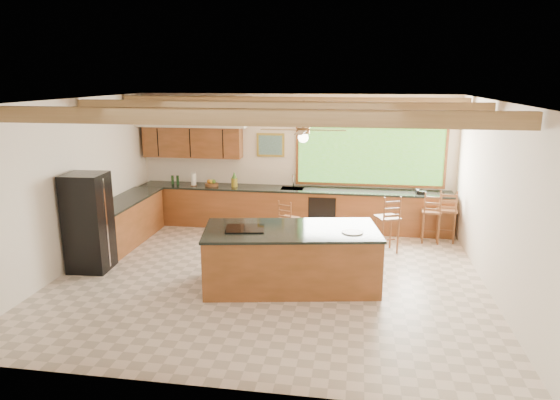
# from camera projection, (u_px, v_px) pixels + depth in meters

# --- Properties ---
(ground) EXTENTS (7.20, 7.20, 0.00)m
(ground) POSITION_uv_depth(u_px,v_px,m) (270.00, 276.00, 8.67)
(ground) COLOR beige
(ground) RESTS_ON ground
(room_shell) EXTENTS (7.27, 6.54, 3.02)m
(room_shell) POSITION_uv_depth(u_px,v_px,m) (266.00, 144.00, 8.78)
(room_shell) COLOR #F0E3CF
(room_shell) RESTS_ON ground
(counter_run) EXTENTS (7.12, 3.10, 1.27)m
(counter_run) POSITION_uv_depth(u_px,v_px,m) (253.00, 211.00, 11.09)
(counter_run) COLOR brown
(counter_run) RESTS_ON ground
(island) EXTENTS (2.99, 1.78, 1.00)m
(island) POSITION_uv_depth(u_px,v_px,m) (291.00, 257.00, 8.17)
(island) COLOR brown
(island) RESTS_ON ground
(refrigerator) EXTENTS (0.72, 0.70, 1.75)m
(refrigerator) POSITION_uv_depth(u_px,v_px,m) (88.00, 222.00, 8.78)
(refrigerator) COLOR black
(refrigerator) RESTS_ON ground
(bar_stool_a) EXTENTS (0.46, 0.46, 0.98)m
(bar_stool_a) POSITION_uv_depth(u_px,v_px,m) (288.00, 220.00, 9.99)
(bar_stool_a) COLOR brown
(bar_stool_a) RESTS_ON ground
(bar_stool_b) EXTENTS (0.54, 0.54, 1.15)m
(bar_stool_b) POSITION_uv_depth(u_px,v_px,m) (388.00, 219.00, 9.67)
(bar_stool_b) COLOR brown
(bar_stool_b) RESTS_ON ground
(bar_stool_c) EXTENTS (0.42, 0.42, 1.09)m
(bar_stool_c) POSITION_uv_depth(u_px,v_px,m) (432.00, 213.00, 10.25)
(bar_stool_c) COLOR brown
(bar_stool_c) RESTS_ON ground
(bar_stool_d) EXTENTS (0.43, 0.43, 1.13)m
(bar_stool_d) POSITION_uv_depth(u_px,v_px,m) (447.00, 211.00, 10.30)
(bar_stool_d) COLOR brown
(bar_stool_d) RESTS_ON ground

